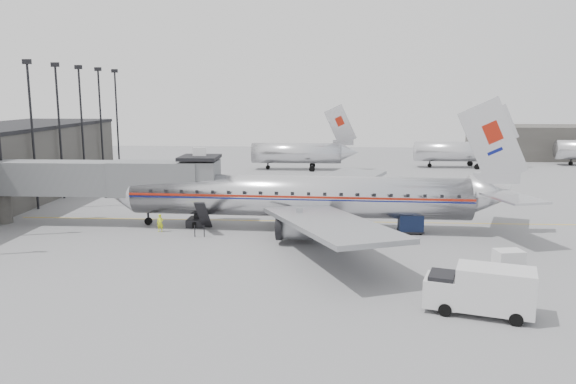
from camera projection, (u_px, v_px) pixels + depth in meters
The scene contains 12 objects.
ground at pixel (297, 237), 47.04m from camera, with size 160.00×160.00×0.00m, color slate.
hangar at pixel (557, 142), 102.81m from camera, with size 30.00×12.00×6.00m, color #3C3936.
apron_line at pixel (332, 221), 52.76m from camera, with size 0.15×60.00×0.01m, color gold.
jet_bridge at pixel (116, 180), 50.90m from camera, with size 21.00×6.20×7.10m.
floodlight_masts at pixel (46, 127), 59.99m from camera, with size 0.90×42.25×15.25m.
distant_aircraft_near at pixel (298, 152), 87.95m from camera, with size 16.39×3.20×10.26m.
distant_aircraft_mid at pixel (460, 151), 90.33m from camera, with size 16.39×3.20×10.26m.
airliner at pixel (307, 196), 49.39m from camera, with size 37.16×34.39×11.75m.
service_van at pixel (480, 289), 30.49m from camera, with size 6.11×3.82×2.69m.
baggage_cart_navy at pixel (411, 223), 48.27m from camera, with size 2.14×1.63×1.67m.
baggage_cart_white at pixel (508, 260), 37.91m from camera, with size 2.12×1.75×1.49m.
ramp_worker at pixel (160, 223), 48.77m from camera, with size 0.57×0.37×1.56m, color #D0E11A.
Camera 1 is at (1.99, -45.62, 11.95)m, focal length 35.00 mm.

